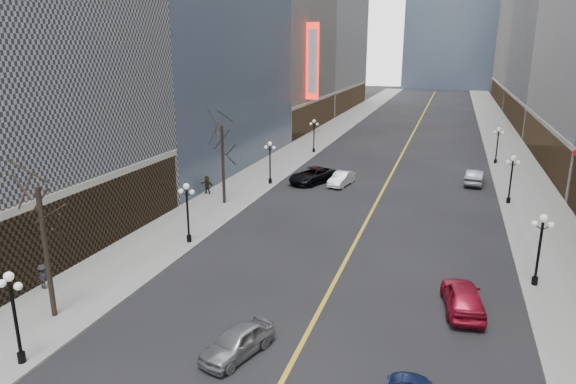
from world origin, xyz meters
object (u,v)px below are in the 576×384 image
Objects in this scene: streetlamp_east_2 at (511,174)px; streetlamp_west_0 at (14,308)px; streetlamp_east_3 at (498,142)px; car_sb_mid at (463,297)px; car_nb_mid at (341,179)px; car_sb_far at (475,177)px; streetlamp_east_1 at (540,242)px; streetlamp_west_3 at (314,132)px; streetlamp_west_2 at (270,158)px; car_nb_near at (237,341)px; streetlamp_west_1 at (187,207)px; car_nb_far at (313,175)px.

streetlamp_east_2 and streetlamp_west_0 have the same top height.
streetlamp_east_2 is 1.00× the size of streetlamp_east_3.
car_sb_mid is (19.35, 11.51, -2.06)m from streetlamp_west_0.
car_nb_mid is 0.88× the size of car_sb_far.
car_sb_far is (-2.80, 24.87, -2.08)m from streetlamp_east_1.
streetlamp_west_3 reaches higher than car_nb_mid.
streetlamp_east_1 is 36.00m from streetlamp_east_3.
streetlamp_west_2 is 1.08× the size of car_nb_near.
streetlamp_west_1 is 1.00× the size of streetlamp_west_3.
streetlamp_west_1 is at bearing -142.67° from streetlamp_east_2.
car_nb_near is (-14.45, -12.21, -2.19)m from streetlamp_east_1.
car_nb_near is at bearing 22.49° from streetlamp_west_0.
streetlamp_west_1 is 1.03× the size of car_nb_mid.
car_nb_mid is 0.73× the size of car_nb_far.
streetlamp_east_1 is 1.00× the size of streetlamp_east_3.
streetlamp_west_3 is 1.08× the size of car_nb_near.
car_nb_mid is at bearing 70.00° from streetlamp_west_1.
car_nb_near is at bearing -79.26° from streetlamp_west_3.
streetlamp_west_1 and streetlamp_west_3 have the same top height.
streetlamp_east_2 is 0.76× the size of car_nb_far.
streetlamp_east_2 and streetlamp_west_2 have the same top height.
car_sb_far reaches higher than car_nb_near.
streetlamp_west_0 and streetlamp_west_3 have the same top height.
streetlamp_west_2 is (0.00, 18.00, 0.00)m from streetlamp_west_1.
streetlamp_west_2 is at bearing 180.00° from streetlamp_east_2.
car_nb_mid is at bearing -65.43° from streetlamp_west_3.
car_nb_far is 1.20× the size of car_sb_far.
streetlamp_east_3 is 29.68m from streetlamp_west_2.
streetlamp_east_2 is 1.08× the size of car_nb_near.
streetlamp_east_1 is 1.00× the size of streetlamp_west_3.
streetlamp_east_1 is 25.11m from car_sb_far.
streetlamp_east_2 is at bearing -108.41° from car_sb_mid.
streetlamp_west_2 is at bearing -153.94° from car_nb_mid.
streetlamp_west_1 reaches higher than car_nb_mid.
streetlamp_east_3 is at bearing 90.00° from streetlamp_east_1.
car_sb_far is at bearing 90.94° from car_nb_near.
car_nb_mid is (-16.30, 20.04, -2.18)m from streetlamp_east_1.
streetlamp_west_1 is at bearing -123.25° from streetlamp_east_3.
streetlamp_west_3 reaches higher than car_sb_far.
streetlamp_west_0 is 22.61m from car_sb_mid.
streetlamp_west_2 is at bearing 90.00° from streetlamp_west_1.
streetlamp_west_0 is at bearing -90.00° from streetlamp_west_2.
streetlamp_east_1 is 1.03× the size of car_nb_mid.
streetlamp_east_1 is 19.05m from car_nb_near.
streetlamp_west_1 is 1.08× the size of car_nb_near.
streetlamp_east_1 is 1.00× the size of streetlamp_west_2.
streetlamp_east_3 is at bearing 65.59° from streetlamp_west_0.
streetlamp_east_1 is 6.51m from car_sb_mid.
streetlamp_west_2 is at bearing 142.67° from streetlamp_east_1.
streetlamp_east_1 is at bearing 34.14° from streetlamp_west_0.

